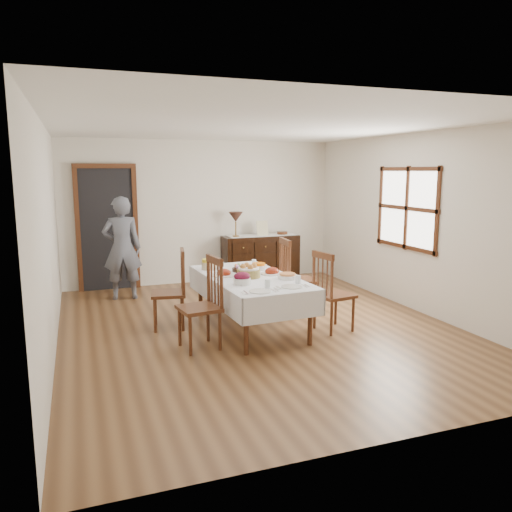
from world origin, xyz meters
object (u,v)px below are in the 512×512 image
object	(u,v)px
chair_right_far	(295,276)
chair_left_near	(204,302)
chair_left_far	(172,289)
dining_table	(250,283)
table_lamp	(236,218)
sideboard	(260,258)
person	(122,245)
chair_right_near	(331,291)

from	to	relation	value
chair_right_far	chair_left_near	bearing A→B (deg)	125.83
chair_left_far	dining_table	bearing A→B (deg)	77.74
chair_left_near	table_lamp	size ratio (longest dim) A/B	2.34
chair_left_far	chair_right_far	xyz separation A→B (m)	(1.79, 0.07, 0.03)
chair_left_far	sideboard	distance (m)	3.13
dining_table	sideboard	xyz separation A→B (m)	(1.15, 2.70, -0.19)
table_lamp	chair_left_far	bearing A→B (deg)	-124.97
person	chair_left_near	bearing A→B (deg)	109.15
sideboard	chair_left_far	bearing A→B (deg)	-132.04
chair_right_far	table_lamp	world-z (taller)	table_lamp
chair_left_near	chair_right_far	world-z (taller)	chair_right_far
sideboard	chair_right_near	bearing A→B (deg)	-93.65
person	chair_right_far	bearing A→B (deg)	147.62
dining_table	person	distance (m)	2.60
chair_left_near	chair_right_far	xyz separation A→B (m)	(1.58, 0.94, 0.01)
chair_left_far	chair_left_near	bearing A→B (deg)	22.87
person	chair_left_far	bearing A→B (deg)	109.58
dining_table	chair_right_near	size ratio (longest dim) A/B	2.01
chair_left_far	chair_right_far	distance (m)	1.79
chair_right_near	person	xyz separation A→B (m)	(-2.36, 2.61, 0.36)
chair_left_far	chair_right_near	bearing A→B (deg)	76.19
chair_left_near	table_lamp	bearing A→B (deg)	148.24
chair_right_far	sideboard	bearing A→B (deg)	-2.69
dining_table	table_lamp	distance (m)	2.81
dining_table	person	xyz separation A→B (m)	(-1.42, 2.17, 0.27)
table_lamp	chair_right_near	bearing A→B (deg)	-84.59
chair_right_near	chair_left_far	bearing A→B (deg)	56.59
table_lamp	person	bearing A→B (deg)	-166.39
dining_table	chair_right_near	distance (m)	1.05
chair_right_far	person	world-z (taller)	person
chair_left_near	chair_right_far	size ratio (longest dim) A/B	0.98
chair_right_far	table_lamp	xyz separation A→B (m)	(-0.18, 2.22, 0.65)
chair_right_near	person	size ratio (longest dim) A/B	0.59
table_lamp	chair_left_near	bearing A→B (deg)	-113.87
chair_right_near	sideboard	world-z (taller)	chair_right_near
person	table_lamp	size ratio (longest dim) A/B	3.86
chair_right_near	table_lamp	world-z (taller)	table_lamp
dining_table	chair_left_near	xyz separation A→B (m)	(-0.74, -0.49, -0.07)
table_lamp	chair_right_far	bearing A→B (deg)	-85.24
chair_right_near	chair_right_far	xyz separation A→B (m)	(-0.11, 0.89, 0.03)
chair_right_far	table_lamp	size ratio (longest dim) A/B	2.39
chair_left_near	chair_right_near	bearing A→B (deg)	83.71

